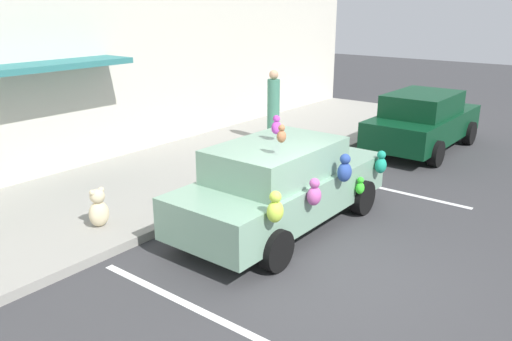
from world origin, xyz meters
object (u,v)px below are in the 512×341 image
Objects in this scene: plush_covered_car at (282,184)px; teddy_bear_on_sidewalk at (99,209)px; pedestrian_walking_past at (273,108)px; parked_sedan_behind at (423,121)px.

plush_covered_car is 3.13m from teddy_bear_on_sidewalk.
teddy_bear_on_sidewalk is 0.35× the size of pedestrian_walking_past.
plush_covered_car is 1.05× the size of parked_sedan_behind.
pedestrian_walking_past is at bearing 124.22° from parked_sedan_behind.
teddy_bear_on_sidewalk is (-2.15, 2.24, -0.33)m from plush_covered_car.
plush_covered_car is 6.49× the size of teddy_bear_on_sidewalk.
plush_covered_car is at bearing 179.74° from parked_sedan_behind.
pedestrian_walking_past is at bearing 9.01° from teddy_bear_on_sidewalk.
parked_sedan_behind is at bearing -14.90° from teddy_bear_on_sidewalk.
plush_covered_car reaches higher than parked_sedan_behind.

